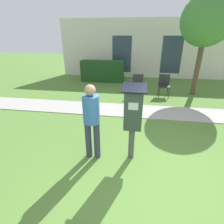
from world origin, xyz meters
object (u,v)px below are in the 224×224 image
Objects in this scene: parking_meter at (133,114)px; outdoor_chair_left at (138,84)px; person_standing at (91,117)px; outdoor_chair_middle at (164,83)px.

parking_meter is 4.11m from outdoor_chair_left.
parking_meter reaches higher than person_standing.
parking_meter reaches higher than outdoor_chair_left.
person_standing is 4.27m from outdoor_chair_left.
outdoor_chair_left is at bearing -166.63° from outdoor_chair_middle.
outdoor_chair_left is at bearing 104.48° from person_standing.
person_standing is at bearing -109.67° from outdoor_chair_middle.
outdoor_chair_middle is at bearing 92.01° from person_standing.
outdoor_chair_middle is (1.92, 4.34, -0.40)m from person_standing.
parking_meter is 4.43m from outdoor_chair_middle.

